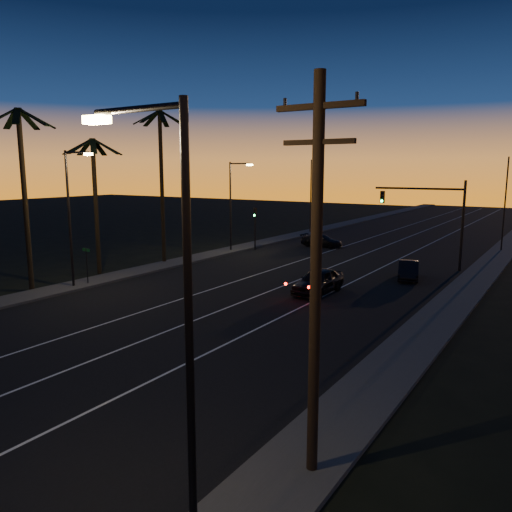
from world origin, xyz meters
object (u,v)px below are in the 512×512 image
Objects in this scene: utility_pole at (316,273)px; lead_car at (318,281)px; right_car at (408,270)px; signal_mast at (432,208)px; cross_car at (322,241)px.

utility_pole is 1.94× the size of lead_car.
lead_car reaches higher than right_car.
utility_pole reaches higher than right_car.
utility_pole is at bearing -81.53° from signal_mast.
utility_pole is 25.67m from right_car.
cross_car is at bearing 138.28° from right_car.
signal_mast is 1.65× the size of cross_car.
utility_pole is 2.32× the size of cross_car.
signal_mast is 1.38× the size of lead_car.
signal_mast is 1.71× the size of right_car.
right_car is at bearing 100.55° from utility_pole.
cross_car is at bearing 114.96° from utility_pole.
utility_pole reaches higher than lead_car.
lead_car is at bearing -106.79° from signal_mast.
signal_mast is at bearing 73.21° from lead_car.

